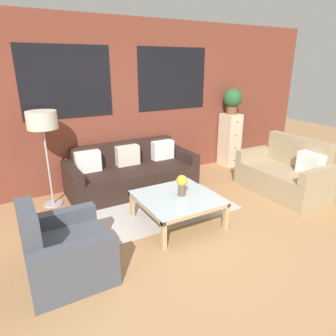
% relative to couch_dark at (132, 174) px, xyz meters
% --- Properties ---
extents(ground_plane, '(16.00, 16.00, 0.00)m').
position_rel_couch_dark_xyz_m(ground_plane, '(0.12, -1.95, -0.28)').
color(ground_plane, '#AD7F51').
extents(wall_back_brick, '(8.40, 0.09, 2.80)m').
position_rel_couch_dark_xyz_m(wall_back_brick, '(0.12, 0.49, 1.12)').
color(wall_back_brick, brown).
rests_on(wall_back_brick, ground_plane).
extents(rug, '(2.17, 1.48, 0.00)m').
position_rel_couch_dark_xyz_m(rug, '(0.08, -0.77, -0.28)').
color(rug, '#BCB7B2').
rests_on(rug, ground_plane).
extents(couch_dark, '(2.16, 0.88, 0.78)m').
position_rel_couch_dark_xyz_m(couch_dark, '(0.00, 0.00, 0.00)').
color(couch_dark, black).
rests_on(couch_dark, ground_plane).
extents(settee_vintage, '(0.80, 1.44, 0.92)m').
position_rel_couch_dark_xyz_m(settee_vintage, '(2.18, -1.40, 0.03)').
color(settee_vintage, tan).
rests_on(settee_vintage, ground_plane).
extents(armchair_corner, '(0.80, 0.86, 0.84)m').
position_rel_couch_dark_xyz_m(armchair_corner, '(-1.48, -1.74, -0.01)').
color(armchair_corner, '#474C56').
rests_on(armchair_corner, ground_plane).
extents(coffee_table, '(1.00, 1.00, 0.39)m').
position_rel_couch_dark_xyz_m(coffee_table, '(0.08, -1.38, 0.06)').
color(coffee_table, silver).
rests_on(coffee_table, ground_plane).
extents(floor_lamp, '(0.42, 0.42, 1.45)m').
position_rel_couch_dark_xyz_m(floor_lamp, '(-1.31, 0.05, 0.98)').
color(floor_lamp, '#B2B2B7').
rests_on(floor_lamp, ground_plane).
extents(drawer_cabinet, '(0.33, 0.40, 1.09)m').
position_rel_couch_dark_xyz_m(drawer_cabinet, '(2.35, 0.21, 0.26)').
color(drawer_cabinet, beige).
rests_on(drawer_cabinet, ground_plane).
extents(potted_plant, '(0.38, 0.38, 0.51)m').
position_rel_couch_dark_xyz_m(potted_plant, '(2.35, 0.21, 1.09)').
color(potted_plant, brown).
rests_on(potted_plant, drawer_cabinet).
extents(flower_vase, '(0.15, 0.15, 0.29)m').
position_rel_couch_dark_xyz_m(flower_vase, '(0.15, -1.38, 0.28)').
color(flower_vase, brown).
rests_on(flower_vase, coffee_table).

